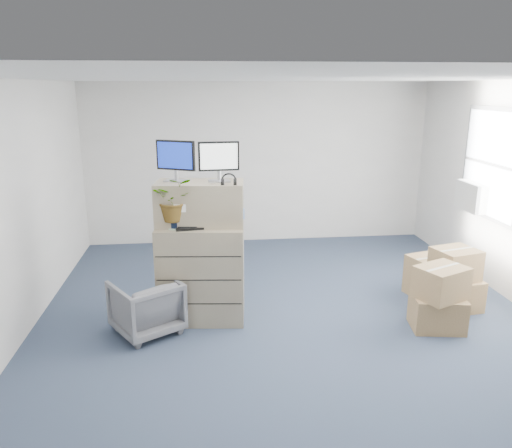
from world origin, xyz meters
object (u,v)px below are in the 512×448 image
Objects in this scene: monitor_left at (176,158)px; monitor_right at (219,159)px; office_chair at (146,304)px; water_bottle at (210,212)px; potted_plant at (174,205)px; filing_cabinet_lower at (202,272)px; keyboard at (198,226)px.

monitor_left is 1.01× the size of monitor_right.
water_bottle is at bearing 170.52° from office_chair.
monitor_left is at bearing 82.68° from potted_plant.
monitor_left is (-0.26, 0.11, 1.35)m from filing_cabinet_lower.
monitor_left is 0.68× the size of office_chair.
monitor_right is (0.23, 0.04, 1.34)m from filing_cabinet_lower.
keyboard is (0.24, -0.21, -0.75)m from monitor_left.
water_bottle is (-0.12, -0.03, -0.60)m from monitor_right.
monitor_right is at bearing 19.76° from keyboard.
water_bottle is 0.44× the size of office_chair.
office_chair is (-0.87, -0.35, -1.58)m from monitor_right.
keyboard is 0.37m from potted_plant.
monitor_left is at bearing 129.39° from keyboard.
potted_plant is (-0.26, 0.01, 0.26)m from keyboard.
potted_plant is (-0.39, -0.09, 0.12)m from water_bottle.
filing_cabinet_lower is 2.20× the size of potted_plant.
monitor_left is at bearing 161.77° from filing_cabinet_lower.
filing_cabinet_lower is 0.61m from keyboard.
monitor_left is 0.89× the size of keyboard.
potted_plant is at bearing -170.62° from monitor_right.
keyboard is at bearing -156.08° from monitor_right.
monitor_right is at bearing 169.54° from office_chair.
keyboard is 1.06m from office_chair.
water_bottle reaches higher than office_chair.
water_bottle is (0.11, 0.00, 0.73)m from filing_cabinet_lower.
monitor_left reaches higher than potted_plant.
monitor_right is (0.49, -0.08, -0.01)m from monitor_left.
office_chair is at bearing -148.04° from filing_cabinet_lower.
water_bottle is (0.13, 0.10, 0.14)m from keyboard.
water_bottle is at bearing 29.31° from keyboard.
monitor_right is at bearing 15.52° from water_bottle.
filing_cabinet_lower is at bearing 173.76° from office_chair.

